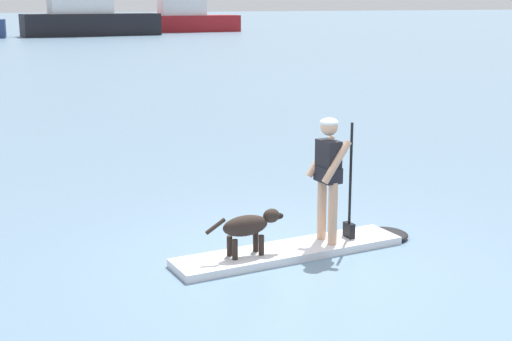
# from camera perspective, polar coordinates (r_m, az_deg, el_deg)

# --- Properties ---
(ground_plane) EXTENTS (400.00, 400.00, 0.00)m
(ground_plane) POSITION_cam_1_polar(r_m,az_deg,el_deg) (9.40, 2.62, -6.61)
(ground_plane) COLOR slate
(paddleboard) EXTENTS (3.38, 0.76, 0.10)m
(paddleboard) POSITION_cam_1_polar(r_m,az_deg,el_deg) (9.49, 3.81, -6.11)
(paddleboard) COLOR silver
(paddleboard) RESTS_ON ground_plane
(person_paddler) EXTENTS (0.61, 0.48, 1.63)m
(person_paddler) POSITION_cam_1_polar(r_m,az_deg,el_deg) (9.39, 5.74, -0.02)
(person_paddler) COLOR tan
(person_paddler) RESTS_ON paddleboard
(dog) EXTENTS (1.07, 0.24, 0.55)m
(dog) POSITION_cam_1_polar(r_m,az_deg,el_deg) (8.99, -0.54, -4.38)
(dog) COLOR #2D231E
(dog) RESTS_ON paddleboard
(moored_boat_outer) EXTENTS (12.45, 3.57, 12.00)m
(moored_boat_outer) POSITION_cam_1_polar(r_m,az_deg,el_deg) (70.38, -12.98, 11.59)
(moored_boat_outer) COLOR black
(moored_boat_outer) RESTS_ON ground_plane
(moored_boat_far_starboard) EXTENTS (10.43, 3.96, 10.54)m
(moored_boat_far_starboard) POSITION_cam_1_polar(r_m,az_deg,el_deg) (77.89, -5.44, 11.90)
(moored_boat_far_starboard) COLOR maroon
(moored_boat_far_starboard) RESTS_ON ground_plane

